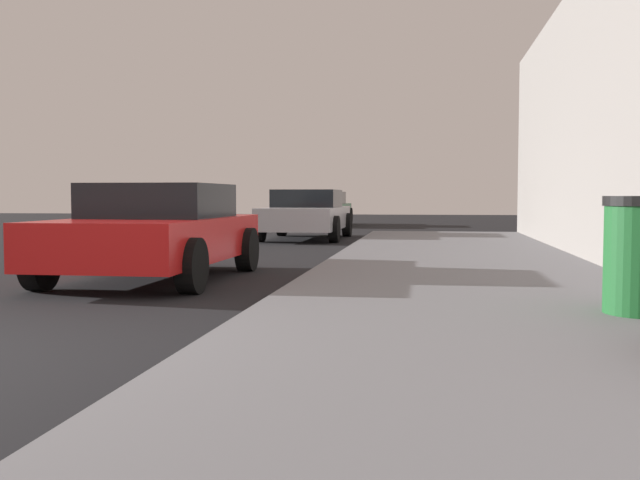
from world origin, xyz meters
TOP-DOWN VIEW (x-y plane):
  - sidewalk at (4.00, 0.00)m, footprint 4.00×32.00m
  - car_red at (-0.05, 5.07)m, footprint 2.06×4.01m
  - car_silver at (0.39, 14.54)m, footprint 2.04×4.27m
  - car_green at (-0.53, 23.38)m, footprint 2.07×4.53m

SIDE VIEW (x-z plane):
  - sidewalk at x=4.00m, z-range 0.00..0.15m
  - car_red at x=-0.05m, z-range 0.01..1.28m
  - car_silver at x=0.39m, z-range 0.01..1.28m
  - car_green at x=-0.53m, z-range 0.01..1.28m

